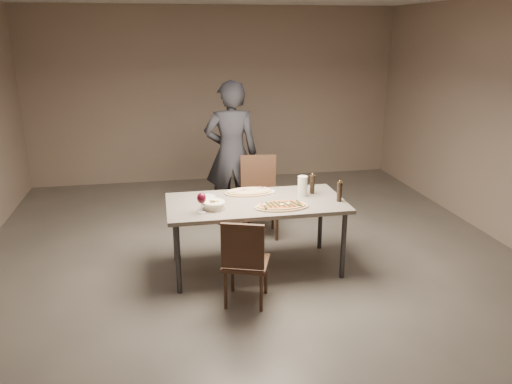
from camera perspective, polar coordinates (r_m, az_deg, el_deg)
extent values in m
plane|color=#625C54|center=(5.36, 0.00, -8.69)|extent=(7.00, 7.00, 0.00)
plane|color=gray|center=(8.32, -4.68, 10.93)|extent=(6.00, 0.00, 6.00)
plane|color=gray|center=(1.81, 22.66, -17.01)|extent=(6.00, 0.00, 6.00)
cube|color=slate|center=(5.07, 0.00, -1.29)|extent=(1.80, 0.90, 0.04)
cylinder|color=#333335|center=(4.79, -8.90, -7.56)|extent=(0.05, 0.05, 0.71)
cylinder|color=#333335|center=(5.09, 9.95, -6.02)|extent=(0.05, 0.05, 0.71)
cylinder|color=#333335|center=(5.47, -9.24, -4.27)|extent=(0.05, 0.05, 0.71)
cylinder|color=#333335|center=(5.74, 7.37, -3.12)|extent=(0.05, 0.05, 0.71)
ellipsoid|color=white|center=(4.88, 2.98, -1.37)|extent=(0.05, 0.05, 0.01)
ellipsoid|color=white|center=(4.87, 0.94, -1.39)|extent=(0.05, 0.05, 0.01)
ellipsoid|color=white|center=(4.92, 3.73, -1.21)|extent=(0.05, 0.05, 0.01)
cube|color=#1E3014|center=(4.84, 0.98, -1.55)|extent=(0.03, 0.16, 0.01)
cube|color=#1E3014|center=(4.86, 1.44, -1.45)|extent=(0.04, 0.16, 0.01)
cube|color=#1E3014|center=(4.87, 1.95, -1.44)|extent=(0.04, 0.16, 0.01)
cube|color=#1E3014|center=(4.89, 2.42, -1.36)|extent=(0.05, 0.16, 0.01)
cube|color=#1E3014|center=(4.88, 2.96, -1.39)|extent=(0.04, 0.16, 0.01)
cube|color=#1E3014|center=(4.89, 3.48, -1.38)|extent=(0.07, 0.15, 0.01)
cube|color=#1E3014|center=(4.90, 3.97, -1.35)|extent=(0.06, 0.15, 0.01)
cube|color=#1E3014|center=(4.92, 4.42, -1.27)|extent=(0.07, 0.15, 0.01)
cube|color=#1E3014|center=(4.93, 4.93, -1.25)|extent=(0.02, 0.16, 0.01)
cylinder|color=#D78D83|center=(5.26, -2.44, 0.04)|extent=(0.06, 0.06, 0.00)
cylinder|color=#D78D83|center=(5.39, 0.95, 0.48)|extent=(0.06, 0.06, 0.00)
cylinder|color=#D78D83|center=(5.33, -1.14, 0.30)|extent=(0.06, 0.06, 0.00)
cylinder|color=#D78D83|center=(5.32, -1.60, 0.25)|extent=(0.06, 0.06, 0.00)
cylinder|color=#D78D83|center=(5.39, 0.48, 0.51)|extent=(0.06, 0.06, 0.00)
cylinder|color=beige|center=(4.86, -4.86, -1.52)|extent=(0.19, 0.19, 0.07)
torus|color=beige|center=(4.85, -4.87, -1.22)|extent=(0.23, 0.23, 0.03)
cube|color=#B08B47|center=(4.86, -4.55, -1.32)|extent=(0.07, 0.07, 0.04)
cube|color=#B08B47|center=(4.87, -5.05, -1.26)|extent=(0.08, 0.07, 0.04)
cube|color=#B08B47|center=(4.83, -4.99, -1.44)|extent=(0.05, 0.06, 0.04)
cylinder|color=white|center=(5.34, 1.44, 0.03)|extent=(0.14, 0.14, 0.02)
cylinder|color=#A1A93E|center=(5.34, 1.44, 0.07)|extent=(0.10, 0.10, 0.00)
cylinder|color=black|center=(5.11, 9.51, -0.08)|extent=(0.05, 0.05, 0.18)
cylinder|color=black|center=(5.08, 9.57, 1.01)|extent=(0.06, 0.06, 0.02)
sphere|color=gold|center=(5.08, 9.58, 1.24)|extent=(0.02, 0.02, 0.02)
cylinder|color=black|center=(5.32, 6.45, 0.77)|extent=(0.05, 0.05, 0.18)
cylinder|color=black|center=(5.30, 6.49, 1.81)|extent=(0.06, 0.06, 0.02)
sphere|color=gold|center=(5.29, 6.50, 2.03)|extent=(0.02, 0.02, 0.02)
cylinder|color=silver|center=(5.23, 5.34, 0.68)|extent=(0.10, 0.10, 0.21)
cylinder|color=silver|center=(4.78, -6.19, -2.30)|extent=(0.08, 0.08, 0.01)
cylinder|color=silver|center=(4.77, -6.21, -1.74)|extent=(0.01, 0.01, 0.09)
ellipsoid|color=#4A0A1A|center=(4.74, -6.24, -0.70)|extent=(0.09, 0.09, 0.11)
cylinder|color=white|center=(5.21, -5.66, -0.57)|extent=(0.18, 0.18, 0.01)
cube|color=#3E271A|center=(4.58, -1.14, -8.10)|extent=(0.50, 0.50, 0.04)
cylinder|color=#3E271A|center=(4.56, -3.51, -11.13)|extent=(0.03, 0.03, 0.37)
cylinder|color=#3E271A|center=(4.51, 0.61, -11.44)|extent=(0.03, 0.03, 0.37)
cylinder|color=#3E271A|center=(4.84, -2.72, -9.30)|extent=(0.03, 0.03, 0.37)
cylinder|color=#3E271A|center=(4.80, 1.14, -9.56)|extent=(0.03, 0.03, 0.37)
cube|color=#3E271A|center=(4.32, -1.55, -6.24)|extent=(0.37, 0.16, 0.41)
cube|color=#3E271A|center=(6.03, 0.45, -1.02)|extent=(0.50, 0.50, 0.04)
cylinder|color=#3E271A|center=(6.30, 1.96, -2.42)|extent=(0.04, 0.04, 0.42)
cylinder|color=#3E271A|center=(6.27, -1.43, -2.53)|extent=(0.04, 0.04, 0.42)
cylinder|color=#3E271A|center=(5.96, 2.41, -3.66)|extent=(0.04, 0.04, 0.42)
cylinder|color=#3E271A|center=(5.92, -1.17, -3.78)|extent=(0.04, 0.04, 0.42)
cube|color=#3E271A|center=(6.14, 0.26, 2.07)|extent=(0.44, 0.08, 0.48)
imported|color=black|center=(6.31, -2.84, 4.35)|extent=(0.71, 0.50, 1.85)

